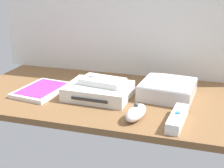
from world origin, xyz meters
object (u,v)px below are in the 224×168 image
(remote_wand, at_px, (177,118))
(remote_classic_pad, at_px, (102,81))
(game_case, at_px, (42,90))
(game_console, at_px, (99,91))
(remote_nunchuk, at_px, (136,113))
(mini_computer, at_px, (168,89))

(remote_wand, height_order, remote_classic_pad, remote_classic_pad)
(game_case, xyz_separation_m, remote_wand, (0.47, -0.11, 0.01))
(remote_wand, bearing_deg, game_console, 162.55)
(game_console, relative_size, remote_nunchuk, 2.01)
(game_console, distance_m, mini_computer, 0.23)
(game_console, distance_m, remote_wand, 0.29)
(remote_wand, bearing_deg, mini_computer, 110.78)
(remote_nunchuk, height_order, remote_classic_pad, remote_classic_pad)
(game_console, xyz_separation_m, game_case, (-0.21, -0.01, -0.01))
(mini_computer, xyz_separation_m, remote_nunchuk, (-0.07, -0.20, -0.01))
(game_console, xyz_separation_m, mini_computer, (0.22, 0.07, 0.00))
(remote_classic_pad, bearing_deg, remote_wand, -17.66)
(remote_classic_pad, bearing_deg, remote_nunchuk, -34.39)
(remote_wand, xyz_separation_m, remote_nunchuk, (-0.11, -0.01, 0.01))
(remote_wand, bearing_deg, remote_classic_pad, 159.95)
(mini_computer, bearing_deg, game_console, -162.16)
(game_console, relative_size, remote_classic_pad, 1.39)
(game_console, xyz_separation_m, remote_wand, (0.27, -0.12, -0.01))
(remote_wand, relative_size, remote_classic_pad, 0.98)
(remote_wand, relative_size, remote_nunchuk, 1.41)
(game_console, distance_m, game_case, 0.21)
(mini_computer, bearing_deg, remote_wand, -75.84)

